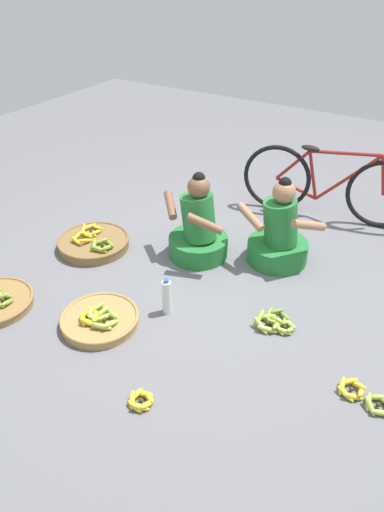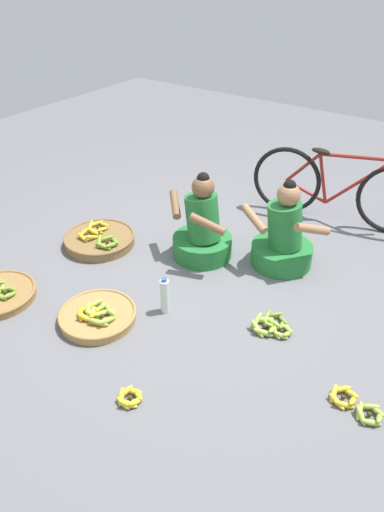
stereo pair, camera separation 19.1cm
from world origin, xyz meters
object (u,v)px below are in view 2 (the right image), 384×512
Objects in this scene: vendor_woman_behind at (283,239)px; loose_bananas_back_left at (271,326)px; vendor_woman_front at (202,231)px; loose_bananas_near_vendor at (356,405)px; loose_bananas_back_center at (130,398)px; banana_basket_mid_left at (98,315)px; bicycle_leaning at (338,188)px; water_bottle at (165,296)px; banana_basket_front_right at (100,239)px.

loose_bananas_back_left is at bearing -67.95° from vendor_woman_behind.
vendor_woman_front reaches higher than loose_bananas_near_vendor.
banana_basket_mid_left is at bearing 148.21° from loose_bananas_back_center.
loose_bananas_back_center is (-0.18, -2.84, -0.33)m from bicycle_leaning.
water_bottle is at bearing 47.13° from banana_basket_mid_left.
bicycle_leaning is 5.21× the size of loose_bananas_back_left.
banana_basket_mid_left is 1.88× the size of water_bottle.
vendor_woman_front is 2.43× the size of loose_bananas_back_left.
loose_bananas_near_vendor is (2.55, -0.46, -0.03)m from banana_basket_front_right.
loose_bananas_back_left reaches higher than loose_bananas_back_center.
banana_basket_front_right reaches higher than loose_bananas_back_left.
vendor_woman_front is 1.19m from banana_basket_mid_left.
loose_bananas_back_center is (-0.41, -1.07, -0.00)m from loose_bananas_back_left.
vendor_woman_behind is 2.41× the size of loose_bananas_back_left.
banana_basket_front_right is at bearing 159.47° from water_bottle.
loose_bananas_back_center is (0.55, -1.59, -0.22)m from vendor_woman_front.
banana_basket_front_right is at bearing -133.98° from bicycle_leaning.
banana_basket_mid_left is 0.80m from loose_bananas_back_center.
vendor_woman_front reaches higher than loose_bananas_back_center.
loose_bananas_near_vendor is at bearing -10.22° from banana_basket_front_right.
loose_bananas_back_center is at bearing -147.27° from loose_bananas_near_vendor.
vendor_woman_behind reaches higher than banana_basket_front_right.
loose_bananas_near_vendor is (1.06, -1.14, -0.22)m from vendor_woman_behind.
loose_bananas_back_left is (0.32, -0.80, -0.22)m from vendor_woman_behind.
loose_bananas_back_center is 0.60× the size of water_bottle.
vendor_woman_behind is 4.28× the size of loose_bananas_back_center.
loose_bananas_near_vendor is at bearing -65.40° from bicycle_leaning.
loose_bananas_back_center is at bearing -70.99° from vendor_woman_front.
vendor_woman_front is at bearing 24.35° from banana_basket_front_right.
bicycle_leaning reaches higher than water_bottle.
vendor_woman_front is 0.97m from banana_basket_front_right.
vendor_woman_front is 1.69m from loose_bananas_back_center.
loose_bananas_near_vendor is (0.96, -2.11, -0.33)m from bicycle_leaning.
water_bottle is (-0.34, 0.79, 0.11)m from loose_bananas_back_center.
banana_basket_front_right is 1.99× the size of loose_bananas_back_left.
loose_bananas_near_vendor is at bearing -24.73° from loose_bananas_back_left.
banana_basket_mid_left is (-0.86, -2.42, -0.31)m from bicycle_leaning.
water_bottle is (-0.75, -0.28, 0.11)m from loose_bananas_back_left.
banana_basket_mid_left is 0.51m from water_bottle.
bicycle_leaning is at bearing 97.43° from loose_bananas_back_left.
water_bottle is at bearing 113.23° from loose_bananas_back_center.
loose_bananas_back_left is at bearing 20.53° from water_bottle.
vendor_woman_front is at bearing -119.94° from bicycle_leaning.
vendor_woman_behind is 2.58× the size of water_bottle.
water_bottle is (1.07, -0.40, 0.09)m from banana_basket_front_right.
vendor_woman_front is at bearing 151.64° from loose_bananas_back_left.
banana_basket_mid_left is 3.13× the size of loose_bananas_back_center.
banana_basket_front_right is at bearing 133.49° from banana_basket_mid_left.
loose_bananas_back_left is at bearing 30.77° from banana_basket_mid_left.
bicycle_leaning is 2.86m from loose_bananas_back_center.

